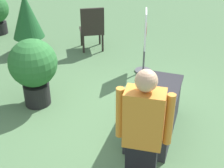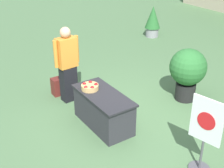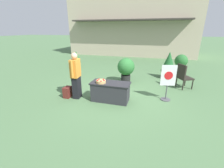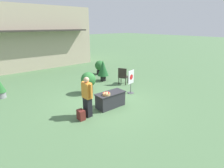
% 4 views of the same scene
% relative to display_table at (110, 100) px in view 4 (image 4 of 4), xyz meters
% --- Properties ---
extents(ground_plane, '(120.00, 120.00, 0.00)m').
position_rel_display_table_xyz_m(ground_plane, '(0.06, 0.59, -0.35)').
color(ground_plane, '#4C7047').
extents(storefront_building, '(12.25, 5.42, 5.28)m').
position_rel_display_table_xyz_m(storefront_building, '(-1.13, 11.78, 2.29)').
color(storefront_building, '#B7A88E').
rests_on(storefront_building, ground_plane).
extents(display_table, '(1.42, 0.65, 0.70)m').
position_rel_display_table_xyz_m(display_table, '(0.00, 0.00, 0.00)').
color(display_table, '#2D2D33').
rests_on(display_table, ground_plane).
extents(apple_basket, '(0.34, 0.34, 0.13)m').
position_rel_display_table_xyz_m(apple_basket, '(-0.32, -0.11, 0.41)').
color(apple_basket, tan).
rests_on(apple_basket, display_table).
extents(person_visitor, '(0.29, 0.61, 1.73)m').
position_rel_display_table_xyz_m(person_visitor, '(-1.31, -0.10, 0.53)').
color(person_visitor, black).
rests_on(person_visitor, ground_plane).
extents(backpack, '(0.24, 0.34, 0.42)m').
position_rel_display_table_xyz_m(backpack, '(-1.69, -0.18, -0.14)').
color(backpack, maroon).
rests_on(backpack, ground_plane).
extents(poster_board, '(0.52, 0.36, 1.33)m').
position_rel_display_table_xyz_m(poster_board, '(1.98, 0.62, 0.36)').
color(poster_board, '#4C4C51').
rests_on(poster_board, ground_plane).
extents(patio_chair, '(0.75, 0.75, 1.09)m').
position_rel_display_table_xyz_m(patio_chair, '(2.73, 2.09, 0.24)').
color(patio_chair, '#28231E').
rests_on(patio_chair, ground_plane).
extents(potted_plant_far_right, '(0.74, 0.74, 1.43)m').
position_rel_display_table_xyz_m(potted_plant_far_right, '(2.18, 3.51, 0.49)').
color(potted_plant_far_right, black).
rests_on(potted_plant_far_right, ground_plane).
extents(potted_plant_far_left, '(0.55, 0.55, 1.11)m').
position_rel_display_table_xyz_m(potted_plant_far_left, '(-3.83, 4.51, 0.24)').
color(potted_plant_far_left, gray).
rests_on(potted_plant_far_left, ground_plane).
extents(potted_plant_near_left, '(0.76, 0.76, 1.08)m').
position_rel_display_table_xyz_m(potted_plant_near_left, '(3.01, 5.05, 0.26)').
color(potted_plant_near_left, black).
rests_on(potted_plant_near_left, ground_plane).
extents(potted_plant_near_right, '(0.83, 0.83, 1.22)m').
position_rel_display_table_xyz_m(potted_plant_near_right, '(0.15, 2.14, 0.38)').
color(potted_plant_near_right, black).
rests_on(potted_plant_near_right, ground_plane).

